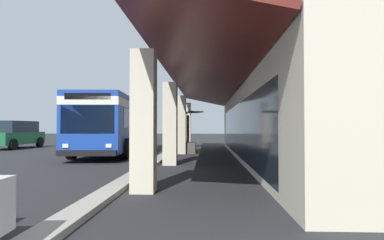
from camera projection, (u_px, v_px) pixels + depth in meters
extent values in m
plane|color=#262628|center=(261.00, 155.00, 18.16)|extent=(120.00, 120.00, 0.00)
cube|color=#9E998E|center=(162.00, 157.00, 16.16)|extent=(26.82, 0.50, 0.12)
cube|color=beige|center=(364.00, 96.00, 15.78)|extent=(22.35, 12.12, 6.05)
cube|color=beige|center=(363.00, 27.00, 15.85)|extent=(22.65, 12.42, 0.60)
cube|color=beige|center=(187.00, 125.00, 24.53)|extent=(0.55, 0.55, 3.33)
cube|color=beige|center=(181.00, 125.00, 18.95)|extent=(0.55, 0.55, 3.33)
cube|color=beige|center=(170.00, 124.00, 13.37)|extent=(0.55, 0.55, 3.33)
cube|color=beige|center=(144.00, 121.00, 7.79)|extent=(0.55, 0.55, 3.33)
cube|color=#5B1E19|center=(204.00, 83.00, 16.14)|extent=(22.35, 3.16, 0.82)
cube|color=#19232D|center=(237.00, 130.00, 16.02)|extent=(18.78, 0.08, 2.40)
cube|color=#193D9E|center=(115.00, 124.00, 19.31)|extent=(11.15, 3.33, 2.75)
cube|color=silver|center=(115.00, 108.00, 19.33)|extent=(11.18, 3.35, 0.36)
cube|color=#19232D|center=(116.00, 120.00, 19.62)|extent=(9.40, 3.23, 0.90)
cube|color=#19232D|center=(88.00, 119.00, 13.85)|extent=(0.22, 2.24, 1.20)
cube|color=black|center=(88.00, 96.00, 13.86)|extent=(0.20, 1.94, 0.28)
cube|color=black|center=(87.00, 153.00, 13.69)|extent=(0.37, 2.46, 0.24)
cube|color=silver|center=(109.00, 146.00, 13.80)|extent=(0.08, 0.24, 0.16)
cube|color=silver|center=(66.00, 146.00, 13.75)|extent=(0.08, 0.24, 0.16)
cube|color=silver|center=(120.00, 100.00, 20.85)|extent=(2.52, 1.95, 0.24)
cylinder|color=black|center=(126.00, 149.00, 15.69)|extent=(1.00, 0.30, 1.00)
cylinder|color=black|center=(72.00, 149.00, 15.63)|extent=(1.00, 0.30, 1.00)
cylinder|color=black|center=(143.00, 142.00, 22.40)|extent=(1.00, 0.30, 1.00)
cylinder|color=black|center=(105.00, 142.00, 22.33)|extent=(1.00, 0.30, 1.00)
cube|color=#195933|center=(14.00, 138.00, 23.56)|extent=(4.87, 2.13, 0.84)
cube|color=#19232D|center=(15.00, 127.00, 23.68)|extent=(3.33, 1.84, 0.80)
cylinder|color=black|center=(13.00, 144.00, 21.84)|extent=(0.76, 0.26, 0.76)
cylinder|color=black|center=(40.00, 142.00, 25.10)|extent=(0.76, 0.26, 0.76)
cylinder|color=black|center=(15.00, 142.00, 25.26)|extent=(0.76, 0.26, 0.76)
cube|color=#4C4742|center=(188.00, 148.00, 19.36)|extent=(0.91, 0.91, 0.63)
cylinder|color=#332319|center=(188.00, 142.00, 19.37)|extent=(0.77, 0.77, 0.02)
cylinder|color=brown|center=(188.00, 129.00, 19.38)|extent=(0.16, 0.16, 1.60)
ellipsoid|color=#286B33|center=(190.00, 112.00, 18.93)|extent=(0.99, 0.46, 0.19)
ellipsoid|color=#286B33|center=(196.00, 112.00, 19.10)|extent=(0.74, 1.06, 0.17)
ellipsoid|color=#286B33|center=(192.00, 111.00, 19.77)|extent=(0.87, 0.63, 0.16)
ellipsoid|color=#286B33|center=(182.00, 112.00, 19.70)|extent=(0.72, 0.85, 0.18)
ellipsoid|color=#286B33|center=(180.00, 113.00, 19.15)|extent=(0.72, 0.95, 0.19)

